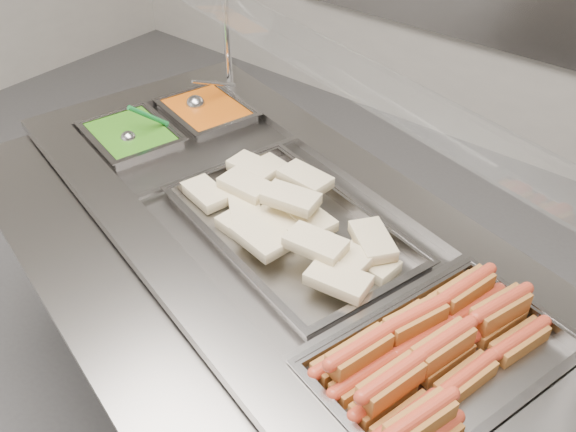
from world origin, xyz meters
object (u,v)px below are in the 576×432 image
Objects in this scene: steam_counter at (279,325)px; ladle at (197,103)px; sneeze_guard at (345,72)px; serving_spoon at (132,135)px; pan_hotdogs at (441,369)px; pan_wraps at (290,232)px.

steam_counter is 0.80m from ladle.
sneeze_guard is 9.69× the size of serving_spoon.
serving_spoon reaches higher than ladle.
serving_spoon is (-1.19, 0.17, 0.05)m from pan_hotdogs.
pan_hotdogs reaches higher than steam_counter.
pan_wraps is at bearing -89.60° from sneeze_guard.
sneeze_guard is 0.75m from ladle.
pan_hotdogs is at bearing -14.95° from pan_wraps.
serving_spoon is at bearing -164.02° from sneeze_guard.
pan_wraps is at bearing -24.89° from ladle.
ladle is (-0.66, 0.31, 0.03)m from pan_wraps.
pan_wraps is at bearing 165.05° from pan_hotdogs.
pan_hotdogs is at bearing -8.06° from serving_spoon.
sneeze_guard is at bearing 90.40° from pan_wraps.
pan_wraps is at bearing -2.43° from serving_spoon.
steam_counter is at bearing 165.05° from pan_hotdogs.
pan_hotdogs is 1.20m from serving_spoon.
ladle is at bearing 159.36° from pan_hotdogs.
serving_spoon is (-0.00, -0.28, 0.00)m from ladle.
ladle is (-0.66, 0.09, -0.34)m from sneeze_guard.
pan_hotdogs is at bearing -34.23° from sneeze_guard.
pan_hotdogs is 1.26m from ladle.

